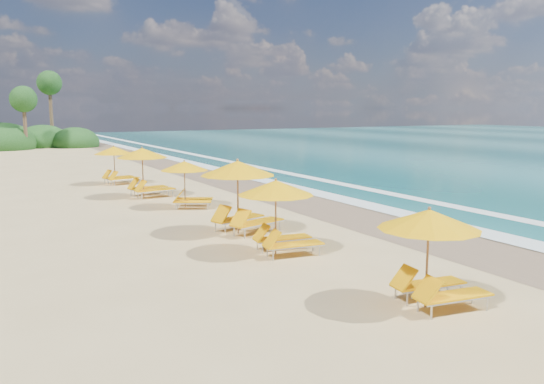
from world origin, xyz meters
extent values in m
plane|color=tan|center=(0.00, 0.00, 0.00)|extent=(160.00, 160.00, 0.00)
cube|color=#866D4F|center=(4.00, 0.00, 0.01)|extent=(4.00, 160.00, 0.01)
cube|color=white|center=(5.50, 0.00, 0.03)|extent=(1.20, 160.00, 0.01)
cube|color=white|center=(8.50, 0.00, 0.02)|extent=(0.80, 160.00, 0.01)
cylinder|color=olive|center=(-1.11, -8.53, 1.02)|extent=(0.05, 0.05, 2.04)
cone|color=#FEB205|center=(-1.11, -8.53, 1.86)|extent=(2.38, 2.38, 0.41)
sphere|color=olive|center=(-1.11, -8.53, 2.09)|extent=(0.07, 0.07, 0.07)
cylinder|color=olive|center=(-1.76, -3.36, 1.04)|extent=(0.05, 0.05, 2.08)
cone|color=#FEB205|center=(-1.76, -3.36, 1.91)|extent=(2.42, 2.42, 0.42)
sphere|color=olive|center=(-1.76, -3.36, 2.14)|extent=(0.07, 0.07, 0.07)
cylinder|color=olive|center=(-1.57, -0.51, 1.19)|extent=(0.06, 0.06, 2.37)
cone|color=#FEB205|center=(-1.57, -0.51, 2.17)|extent=(3.01, 3.01, 0.48)
sphere|color=olive|center=(-1.57, -0.51, 2.44)|extent=(0.08, 0.08, 0.08)
cylinder|color=olive|center=(-1.43, 4.87, 0.96)|extent=(0.05, 0.05, 1.91)
cone|color=#FEB205|center=(-1.43, 4.87, 1.75)|extent=(2.64, 2.64, 0.38)
sphere|color=olive|center=(-1.43, 4.87, 1.96)|extent=(0.07, 0.07, 0.07)
cylinder|color=olive|center=(-2.17, 8.40, 1.13)|extent=(0.06, 0.06, 2.26)
cone|color=#FEB205|center=(-2.17, 8.40, 2.06)|extent=(2.51, 2.51, 0.45)
sphere|color=olive|center=(-2.17, 8.40, 2.32)|extent=(0.08, 0.08, 0.08)
cylinder|color=olive|center=(-2.28, 13.47, 1.01)|extent=(0.05, 0.05, 2.02)
cone|color=#FEB205|center=(-2.28, 13.47, 1.85)|extent=(2.44, 2.44, 0.41)
sphere|color=olive|center=(-2.28, 13.47, 2.08)|extent=(0.07, 0.07, 0.07)
ellipsoid|color=#163D14|center=(-6.00, 45.00, 0.62)|extent=(6.40, 6.40, 4.16)
ellipsoid|color=#163D14|center=(-2.00, 47.00, 0.55)|extent=(5.60, 5.60, 3.64)
ellipsoid|color=#163D14|center=(1.00, 45.00, 0.49)|extent=(5.00, 5.00, 3.25)
cylinder|color=brown|center=(-4.00, 43.00, 2.50)|extent=(0.36, 0.36, 5.00)
sphere|color=#163D14|center=(-4.00, 43.00, 5.00)|extent=(2.60, 2.60, 2.60)
cylinder|color=brown|center=(-1.00, 47.00, 3.40)|extent=(0.36, 0.36, 6.80)
sphere|color=#163D14|center=(-1.00, 47.00, 6.80)|extent=(2.60, 2.60, 2.60)
camera|label=1|loc=(-9.21, -16.47, 4.09)|focal=36.10mm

